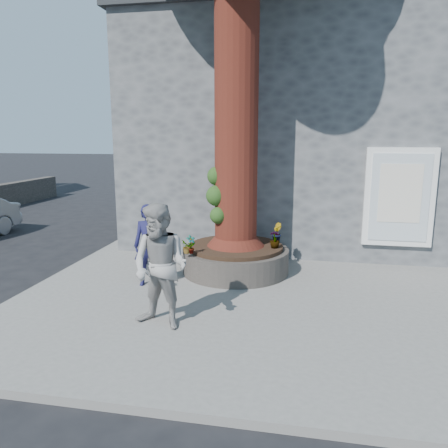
# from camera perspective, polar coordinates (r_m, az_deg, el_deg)

# --- Properties ---
(ground) EXTENTS (120.00, 120.00, 0.00)m
(ground) POSITION_cam_1_polar(r_m,az_deg,el_deg) (8.04, -6.63, -10.96)
(ground) COLOR black
(ground) RESTS_ON ground
(pavement) EXTENTS (9.00, 8.00, 0.12)m
(pavement) POSITION_cam_1_polar(r_m,az_deg,el_deg) (8.64, 5.05, -8.85)
(pavement) COLOR slate
(pavement) RESTS_ON ground
(yellow_line) EXTENTS (0.10, 30.00, 0.01)m
(yellow_line) POSITION_cam_1_polar(r_m,az_deg,el_deg) (10.15, -21.64, -6.86)
(yellow_line) COLOR yellow
(yellow_line) RESTS_ON ground
(stone_shop) EXTENTS (10.30, 8.30, 6.30)m
(stone_shop) POSITION_cam_1_polar(r_m,az_deg,el_deg) (14.26, 12.02, 11.69)
(stone_shop) COLOR #484B4D
(stone_shop) RESTS_ON ground
(planter) EXTENTS (2.30, 2.30, 0.60)m
(planter) POSITION_cam_1_polar(r_m,az_deg,el_deg) (9.56, 1.53, -4.56)
(planter) COLOR black
(planter) RESTS_ON pavement
(man) EXTENTS (0.65, 0.48, 1.62)m
(man) POSITION_cam_1_polar(r_m,az_deg,el_deg) (8.73, -9.79, -2.76)
(man) COLOR #17163F
(man) RESTS_ON pavement
(woman) EXTENTS (1.10, 0.96, 1.95)m
(woman) POSITION_cam_1_polar(r_m,az_deg,el_deg) (6.77, -8.31, -5.52)
(woman) COLOR #989592
(woman) RESTS_ON pavement
(shopping_bag) EXTENTS (0.23, 0.19, 0.28)m
(shopping_bag) POSITION_cam_1_polar(r_m,az_deg,el_deg) (8.66, -8.32, -7.47)
(shopping_bag) COLOR white
(shopping_bag) RESTS_ON pavement
(plant_a) EXTENTS (0.24, 0.24, 0.38)m
(plant_a) POSITION_cam_1_polar(r_m,az_deg,el_deg) (8.79, -4.35, -2.68)
(plant_a) COLOR gray
(plant_a) RESTS_ON planter
(plant_b) EXTENTS (0.27, 0.28, 0.45)m
(plant_b) POSITION_cam_1_polar(r_m,az_deg,el_deg) (9.70, 6.87, -1.17)
(plant_b) COLOR gray
(plant_b) RESTS_ON planter
(plant_c) EXTENTS (0.23, 0.23, 0.37)m
(plant_c) POSITION_cam_1_polar(r_m,az_deg,el_deg) (9.27, 6.66, -2.02)
(plant_c) COLOR gray
(plant_c) RESTS_ON planter
(plant_d) EXTENTS (0.32, 0.33, 0.28)m
(plant_d) POSITION_cam_1_polar(r_m,az_deg,el_deg) (8.82, -4.83, -2.97)
(plant_d) COLOR gray
(plant_d) RESTS_ON planter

